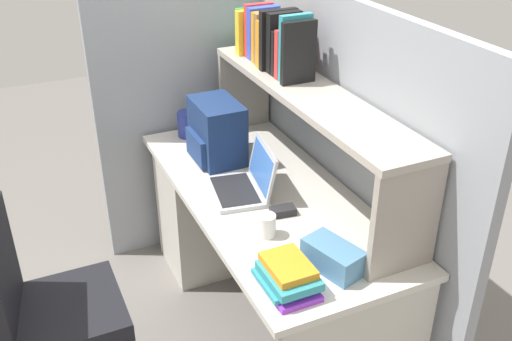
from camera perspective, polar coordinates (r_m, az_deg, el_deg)
ground_plane at (r=3.06m, az=0.88°, el=-13.90°), size 8.00×8.00×0.00m
desk at (r=3.10m, az=-2.16°, el=-3.91°), size 1.60×0.70×0.73m
cubicle_partition_rear at (r=2.77m, az=8.13°, el=0.41°), size 1.84×0.05×1.55m
cubicle_partition_left at (r=3.29m, az=-6.19°, el=5.31°), size 0.05×1.06×1.55m
overhead_hutch at (r=2.55m, az=5.14°, el=5.71°), size 1.44×0.28×0.45m
reference_books_on_shelf at (r=2.76m, az=1.80°, el=12.51°), size 0.54×0.18×0.29m
laptop at (r=2.60m, az=-0.97°, el=-1.16°), size 0.35×0.30×0.22m
backpack at (r=2.85m, az=-3.90°, el=3.75°), size 0.30×0.22×0.30m
computer_mouse at (r=2.46m, az=2.63°, el=-3.93°), size 0.07×0.11×0.03m
paper_cup at (r=2.32m, az=1.00°, el=-5.34°), size 0.08×0.08×0.09m
tissue_box at (r=2.16m, az=7.47°, el=-8.32°), size 0.24×0.18×0.10m
snack_canister at (r=3.13m, az=-6.74°, el=4.49°), size 0.10×0.10×0.14m
desk_book_stack at (r=2.06m, az=3.08°, el=-10.23°), size 0.22×0.18×0.10m
office_chair at (r=2.57m, az=-18.97°, el=-14.09°), size 0.52×0.52×0.93m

